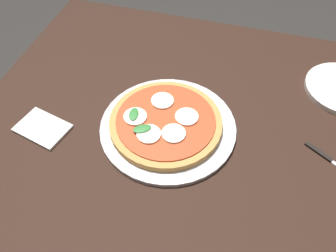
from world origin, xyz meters
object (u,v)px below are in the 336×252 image
(dining_table, at_px, (201,175))
(napkin, at_px, (43,128))
(serving_tray, at_px, (168,127))
(pizza, at_px, (165,122))
(knife, at_px, (328,159))

(dining_table, distance_m, napkin, 0.43)
(dining_table, height_order, napkin, napkin)
(serving_tray, relative_size, napkin, 2.68)
(dining_table, relative_size, serving_tray, 3.63)
(pizza, bearing_deg, serving_tray, -176.16)
(serving_tray, distance_m, knife, 0.40)
(dining_table, xyz_separation_m, napkin, (0.42, 0.03, 0.09))
(serving_tray, relative_size, knife, 2.29)
(pizza, xyz_separation_m, napkin, (0.30, 0.09, -0.02))
(knife, bearing_deg, dining_table, 14.19)
(knife, bearing_deg, serving_tray, 2.15)
(dining_table, distance_m, serving_tray, 0.15)
(pizza, bearing_deg, dining_table, 153.34)
(dining_table, xyz_separation_m, pizza, (0.12, -0.06, 0.11))
(serving_tray, bearing_deg, dining_table, 151.73)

